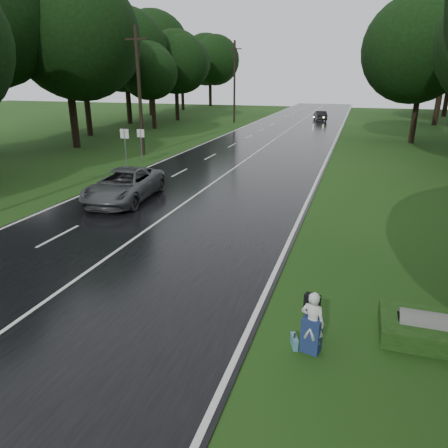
% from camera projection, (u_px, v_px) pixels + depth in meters
% --- Properties ---
extents(ground, '(160.00, 160.00, 0.00)m').
position_uv_depth(ground, '(94.00, 268.00, 13.84)').
color(ground, '#1E4213').
rests_on(ground, ground).
extents(road, '(12.00, 140.00, 0.04)m').
position_uv_depth(road, '(247.00, 159.00, 31.78)').
color(road, black).
rests_on(road, ground).
extents(lane_center, '(0.12, 140.00, 0.01)m').
position_uv_depth(lane_center, '(247.00, 159.00, 31.77)').
color(lane_center, silver).
rests_on(lane_center, road).
extents(grey_car, '(3.14, 5.87, 1.57)m').
position_uv_depth(grey_car, '(124.00, 185.00, 20.98)').
color(grey_car, '#494B4E').
rests_on(grey_car, road).
extents(far_car, '(2.35, 4.24, 1.32)m').
position_uv_depth(far_car, '(320.00, 116.00, 58.99)').
color(far_car, black).
rests_on(far_car, road).
extents(hitchhiker, '(0.63, 0.60, 1.53)m').
position_uv_depth(hitchhiker, '(312.00, 324.00, 9.43)').
color(hitchhiker, silver).
rests_on(hitchhiker, ground).
extents(suitcase, '(0.24, 0.41, 0.28)m').
position_uv_depth(suitcase, '(294.00, 341.00, 9.76)').
color(suitcase, teal).
rests_on(suitcase, ground).
extents(culvert, '(1.37, 0.69, 0.69)m').
position_uv_depth(culvert, '(426.00, 338.00, 10.14)').
color(culvert, slate).
rests_on(culvert, ground).
extents(utility_pole_mid, '(1.80, 0.28, 9.55)m').
position_uv_depth(utility_pole_mid, '(144.00, 155.00, 33.66)').
color(utility_pole_mid, black).
rests_on(utility_pole_mid, ground).
extents(utility_pole_far, '(1.80, 0.28, 10.36)m').
position_uv_depth(utility_pole_far, '(234.00, 122.00, 56.96)').
color(utility_pole_far, black).
rests_on(utility_pole_far, ground).
extents(road_sign_a, '(0.63, 0.10, 2.65)m').
position_uv_depth(road_sign_a, '(127.00, 168.00, 28.94)').
color(road_sign_a, white).
rests_on(road_sign_a, ground).
extents(road_sign_b, '(0.57, 0.10, 2.37)m').
position_uv_depth(road_sign_b, '(142.00, 162.00, 30.94)').
color(road_sign_b, white).
rests_on(road_sign_b, ground).
extents(tree_left_d, '(10.00, 10.00, 15.62)m').
position_uv_depth(tree_left_d, '(77.00, 147.00, 37.17)').
color(tree_left_d, black).
rests_on(tree_left_d, ground).
extents(tree_left_e, '(7.74, 7.74, 12.09)m').
position_uv_depth(tree_left_e, '(155.00, 129.00, 50.39)').
color(tree_left_e, black).
rests_on(tree_left_e, ground).
extents(tree_left_f, '(8.86, 8.86, 13.84)m').
position_uv_depth(tree_left_f, '(178.00, 120.00, 60.04)').
color(tree_left_f, black).
rests_on(tree_left_f, ground).
extents(tree_right_e, '(9.06, 9.06, 14.16)m').
position_uv_depth(tree_right_e, '(411.00, 143.00, 39.62)').
color(tree_right_e, black).
rests_on(tree_right_e, ground).
extents(tree_right_f, '(11.01, 11.01, 17.21)m').
position_uv_depth(tree_right_f, '(434.00, 125.00, 53.99)').
color(tree_right_f, black).
rests_on(tree_right_f, ground).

